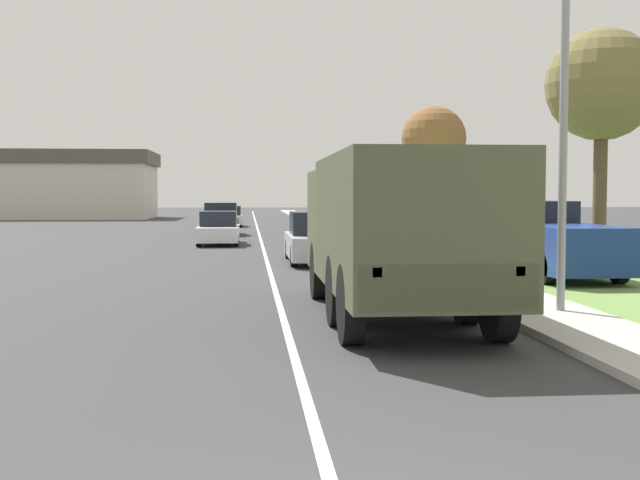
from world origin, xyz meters
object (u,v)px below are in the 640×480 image
object	(u,v)px
car_nearest_ahead	(317,240)
car_third_ahead	(221,221)
car_second_ahead	(219,229)
lamp_post	(551,94)
military_truck	(395,226)
car_fourth_ahead	(228,217)
pickup_truck	(549,240)

from	to	relation	value
car_nearest_ahead	car_third_ahead	distance (m)	17.79
car_second_ahead	lamp_post	distance (m)	22.10
military_truck	car_nearest_ahead	xyz separation A→B (m)	(-0.35, 11.41, -0.87)
military_truck	car_fourth_ahead	size ratio (longest dim) A/B	1.88
car_third_ahead	pickup_truck	world-z (taller)	pickup_truck
car_second_ahead	car_third_ahead	xyz separation A→B (m)	(-0.17, 8.08, 0.11)
lamp_post	car_nearest_ahead	bearing A→B (deg)	104.39
car_second_ahead	lamp_post	size ratio (longest dim) A/B	0.74
car_nearest_ahead	lamp_post	distance (m)	12.35
car_nearest_ahead	car_second_ahead	bearing A→B (deg)	109.87
car_second_ahead	lamp_post	xyz separation A→B (m)	(6.35, -20.93, 3.17)
car_fourth_ahead	pickup_truck	size ratio (longest dim) A/B	0.71
car_nearest_ahead	lamp_post	xyz separation A→B (m)	(2.97, -11.58, 3.10)
car_second_ahead	car_third_ahead	bearing A→B (deg)	91.19
car_nearest_ahead	car_second_ahead	size ratio (longest dim) A/B	1.07
car_third_ahead	lamp_post	distance (m)	29.89
car_second_ahead	pickup_truck	distance (m)	16.70
car_second_ahead	car_fourth_ahead	size ratio (longest dim) A/B	1.12
military_truck	lamp_post	distance (m)	3.45
car_nearest_ahead	pickup_truck	bearing A→B (deg)	-39.83
car_fourth_ahead	military_truck	bearing A→B (deg)	-84.61
military_truck	pickup_truck	size ratio (longest dim) A/B	1.33
car_nearest_ahead	car_fourth_ahead	size ratio (longest dim) A/B	1.19
car_third_ahead	pickup_truck	distance (m)	23.97
car_second_ahead	military_truck	bearing A→B (deg)	-79.82
military_truck	car_fourth_ahead	world-z (taller)	military_truck
car_nearest_ahead	car_second_ahead	world-z (taller)	car_nearest_ahead
car_third_ahead	lamp_post	xyz separation A→B (m)	(6.52, -29.01, 3.06)
car_fourth_ahead	pickup_truck	world-z (taller)	pickup_truck
military_truck	car_third_ahead	distance (m)	29.12
lamp_post	military_truck	bearing A→B (deg)	176.43
lamp_post	car_third_ahead	bearing A→B (deg)	102.66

